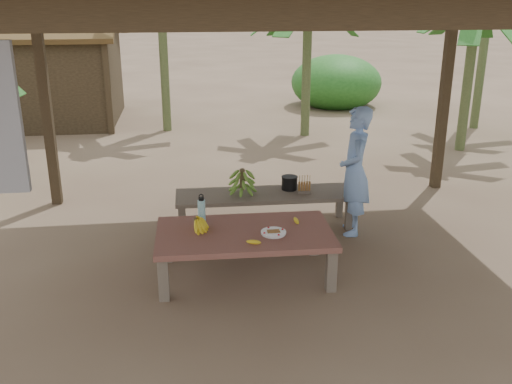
{
  "coord_description": "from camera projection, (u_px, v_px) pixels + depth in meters",
  "views": [
    {
      "loc": [
        -0.98,
        -5.56,
        2.81
      ],
      "look_at": [
        -0.25,
        0.14,
        0.8
      ],
      "focal_mm": 40.0,
      "sensor_mm": 36.0,
      "label": 1
    }
  ],
  "objects": [
    {
      "name": "banana_plant_n",
      "position": [
        308.0,
        8.0,
        11.08
      ],
      "size": [
        1.8,
        1.8,
        3.02
      ],
      "color": "#596638",
      "rests_on": "ground"
    },
    {
      "name": "loose_banana_side",
      "position": [
        296.0,
        221.0,
        6.06
      ],
      "size": [
        0.06,
        0.14,
        0.04
      ],
      "primitive_type": "ellipsoid",
      "rotation": [
        0.0,
        0.0,
        0.1
      ],
      "color": "yellow",
      "rests_on": "work_table"
    },
    {
      "name": "loose_banana_front",
      "position": [
        254.0,
        242.0,
        5.54
      ],
      "size": [
        0.15,
        0.05,
        0.04
      ],
      "primitive_type": "ellipsoid",
      "rotation": [
        0.0,
        0.0,
        1.53
      ],
      "color": "yellow",
      "rests_on": "work_table"
    },
    {
      "name": "hut",
      "position": [
        25.0,
        73.0,
        12.83
      ],
      "size": [
        4.4,
        3.43,
        2.85
      ],
      "color": "black",
      "rests_on": "ground"
    },
    {
      "name": "cooking_pot",
      "position": [
        289.0,
        183.0,
        7.21
      ],
      "size": [
        0.2,
        0.2,
        0.17
      ],
      "primitive_type": "cylinder",
      "color": "black",
      "rests_on": "bench"
    },
    {
      "name": "green_banana_stalk",
      "position": [
        242.0,
        181.0,
        7.02
      ],
      "size": [
        0.3,
        0.3,
        0.34
      ],
      "primitive_type": null,
      "rotation": [
        0.0,
        0.0,
        -0.01
      ],
      "color": "#598C2D",
      "rests_on": "bench"
    },
    {
      "name": "skewer_rack",
      "position": [
        304.0,
        184.0,
        7.07
      ],
      "size": [
        0.18,
        0.08,
        0.24
      ],
      "primitive_type": null,
      "rotation": [
        0.0,
        0.0,
        -0.01
      ],
      "color": "#A57F47",
      "rests_on": "bench"
    },
    {
      "name": "work_table",
      "position": [
        245.0,
        237.0,
        5.86
      ],
      "size": [
        1.82,
        1.03,
        0.5
      ],
      "rotation": [
        0.0,
        0.0,
        -0.02
      ],
      "color": "brown",
      "rests_on": "ground"
    },
    {
      "name": "woman",
      "position": [
        355.0,
        171.0,
        6.84
      ],
      "size": [
        0.47,
        0.63,
        1.57
      ],
      "primitive_type": "imported",
      "rotation": [
        0.0,
        0.0,
        -1.75
      ],
      "color": "#789FE3",
      "rests_on": "ground"
    },
    {
      "name": "water_flask",
      "position": [
        202.0,
        210.0,
        6.08
      ],
      "size": [
        0.08,
        0.08,
        0.3
      ],
      "color": "#40BAC8",
      "rests_on": "work_table"
    },
    {
      "name": "ground",
      "position": [
        280.0,
        264.0,
        6.25
      ],
      "size": [
        80.0,
        80.0,
        0.0
      ],
      "primitive_type": "plane",
      "color": "brown",
      "rests_on": "ground"
    },
    {
      "name": "banana_plant_ne",
      "position": [
        476.0,
        14.0,
        9.99
      ],
      "size": [
        1.8,
        1.8,
        2.94
      ],
      "color": "#596638",
      "rests_on": "ground"
    },
    {
      "name": "plate",
      "position": [
        273.0,
        233.0,
        5.76
      ],
      "size": [
        0.26,
        0.26,
        0.04
      ],
      "color": "white",
      "rests_on": "work_table"
    },
    {
      "name": "bench",
      "position": [
        264.0,
        197.0,
        7.12
      ],
      "size": [
        2.21,
        0.63,
        0.45
      ],
      "rotation": [
        0.0,
        0.0,
        -0.01
      ],
      "color": "brown",
      "rests_on": "ground"
    },
    {
      "name": "ripe_banana_bunch",
      "position": [
        195.0,
        224.0,
        5.83
      ],
      "size": [
        0.29,
        0.26,
        0.15
      ],
      "primitive_type": null,
      "rotation": [
        0.0,
        0.0,
        -0.17
      ],
      "color": "yellow",
      "rests_on": "work_table"
    }
  ]
}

